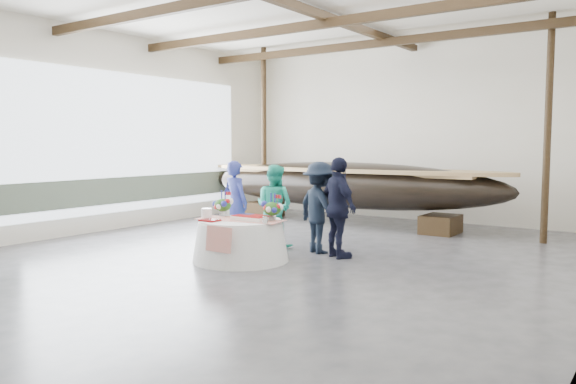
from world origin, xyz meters
The scene contains 12 objects.
floor centered at (0.00, 0.00, 0.00)m, with size 10.00×12.00×0.01m, color #3D3D42.
wall_back centered at (0.00, 6.00, 2.25)m, with size 10.00×0.02×4.50m, color silver.
wall_left centered at (-5.00, 0.00, 2.25)m, with size 0.02×12.00×4.50m, color silver.
pavilion_structure centered at (0.00, 0.73, 4.00)m, with size 9.80×11.76×4.50m.
open_bay centered at (-4.95, 1.00, 1.83)m, with size 0.03×7.00×3.20m.
longboat_display centered at (-1.05, 4.15, 0.98)m, with size 8.15×1.63×1.53m.
banquet_table centered at (-0.37, -0.60, 0.35)m, with size 1.62×1.62×0.70m.
tabletop_items centered at (-0.41, -0.46, 0.85)m, with size 1.57×0.95×0.40m.
guest_woman_blue centered at (-1.47, 0.58, 0.82)m, with size 0.60×0.39×1.64m, color navy.
guest_woman_teal centered at (-0.65, 0.75, 0.79)m, with size 0.77×0.60×1.58m, color #22B396.
guest_man_left centered at (0.36, 0.77, 0.83)m, with size 1.07×0.61×1.65m, color black.
guest_man_right centered at (0.86, 0.57, 0.87)m, with size 1.02×0.43×1.75m, color black.
Camera 1 is at (5.66, -7.81, 1.99)m, focal length 35.00 mm.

